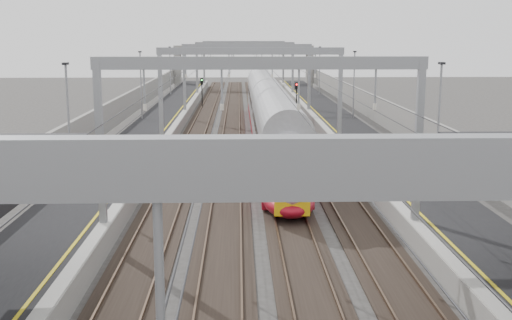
{
  "coord_description": "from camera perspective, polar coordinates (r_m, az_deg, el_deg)",
  "views": [
    {
      "loc": [
        -0.85,
        -2.97,
        8.38
      ],
      "look_at": [
        0.0,
        28.23,
        2.33
      ],
      "focal_mm": 45.0,
      "sensor_mm": 36.0,
      "label": 1
    }
  ],
  "objects": [
    {
      "name": "wall_left",
      "position": [
        49.54,
        -13.62,
        2.8
      ],
      "size": [
        0.3,
        120.0,
        3.2
      ],
      "primitive_type": "cube",
      "color": "gray",
      "rests_on": "ground"
    },
    {
      "name": "tracks",
      "position": [
        48.69,
        -0.54,
        1.12
      ],
      "size": [
        11.4,
        140.0,
        0.2
      ],
      "color": "black",
      "rests_on": "ground"
    },
    {
      "name": "overhead_line",
      "position": [
        54.64,
        -0.67,
        8.63
      ],
      "size": [
        13.0,
        140.0,
        6.6
      ],
      "color": "gray",
      "rests_on": "platform_left"
    },
    {
      "name": "train",
      "position": [
        49.26,
        1.19,
        3.5
      ],
      "size": [
        2.53,
        46.03,
        4.0
      ],
      "color": "maroon",
      "rests_on": "ground"
    },
    {
      "name": "platform_left",
      "position": [
        49.13,
        -9.91,
        1.58
      ],
      "size": [
        4.0,
        120.0,
        1.0
      ],
      "primitive_type": "cube",
      "color": "black",
      "rests_on": "ground"
    },
    {
      "name": "signal_red_far",
      "position": [
        69.63,
        3.62,
        6.04
      ],
      "size": [
        0.32,
        0.32,
        3.48
      ],
      "color": "black",
      "rests_on": "ground"
    },
    {
      "name": "overbridge",
      "position": [
        103.02,
        -1.1,
        9.26
      ],
      "size": [
        22.0,
        2.2,
        6.9
      ],
      "color": "gray",
      "rests_on": "ground"
    },
    {
      "name": "wall_right",
      "position": [
        49.92,
        12.44,
        2.91
      ],
      "size": [
        0.3,
        120.0,
        3.2
      ],
      "primitive_type": "cube",
      "color": "gray",
      "rests_on": "ground"
    },
    {
      "name": "signal_green",
      "position": [
        76.7,
        -4.83,
        6.47
      ],
      "size": [
        0.32,
        0.32,
        3.48
      ],
      "color": "black",
      "rests_on": "ground"
    },
    {
      "name": "signal_red_near",
      "position": [
        76.97,
        1.47,
        6.53
      ],
      "size": [
        0.32,
        0.32,
        3.48
      ],
      "color": "black",
      "rests_on": "ground"
    },
    {
      "name": "platform_right",
      "position": [
        49.41,
        8.78,
        1.67
      ],
      "size": [
        4.0,
        120.0,
        1.0
      ],
      "primitive_type": "cube",
      "color": "black",
      "rests_on": "ground"
    }
  ]
}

